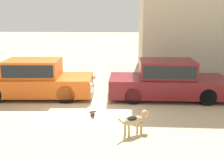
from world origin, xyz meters
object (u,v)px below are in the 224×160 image
object	(u,v)px
parked_sedan_second	(167,80)
stray_dog_spotted	(135,119)
stray_cat	(93,113)
parked_sedan_nearest	(34,79)

from	to	relation	value
parked_sedan_second	stray_dog_spotted	world-z (taller)	parked_sedan_second
parked_sedan_second	stray_cat	world-z (taller)	parked_sedan_second
parked_sedan_nearest	stray_dog_spotted	distance (m)	4.94
stray_cat	parked_sedan_nearest	bearing A→B (deg)	-138.45
stray_dog_spotted	stray_cat	distance (m)	1.87
parked_sedan_nearest	stray_dog_spotted	bearing A→B (deg)	-43.52
stray_cat	stray_dog_spotted	bearing A→B (deg)	34.44
parked_sedan_nearest	stray_dog_spotted	world-z (taller)	parked_sedan_nearest
parked_sedan_nearest	stray_cat	size ratio (longest dim) A/B	7.79
parked_sedan_second	stray_dog_spotted	bearing A→B (deg)	-111.23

